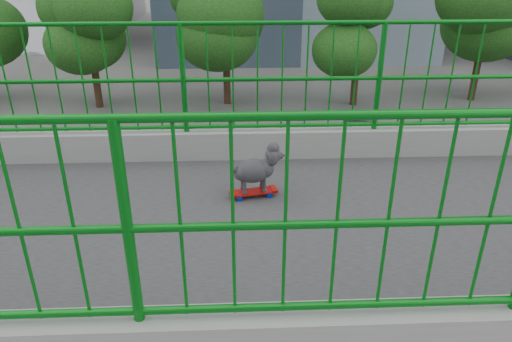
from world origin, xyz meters
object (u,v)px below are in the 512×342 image
Objects in this scene: skateboard at (253,192)px; poodle at (256,168)px; car_3 at (494,155)px; car_7 at (465,190)px; car_2 at (263,191)px; car_4 at (368,132)px; car_6 at (108,245)px.

skateboard is 0.24m from poodle.
car_3 is (-15.12, 11.28, -6.56)m from poodle.
poodle is 0.10× the size of car_7.
car_2 is 7.72m from car_7.
poodle is 0.09× the size of car_2.
car_2 is 1.21× the size of car_7.
car_7 is (6.40, 2.09, 0.01)m from car_4.
skateboard is at bearing 144.38° from car_7.
car_7 is at bearing 133.31° from skateboard.
car_3 is (-3.20, 10.49, -0.09)m from car_2.
car_3 is 1.00× the size of car_6.
skateboard reaches higher than car_2.
car_3 is at bearing -40.84° from car_7.
car_2 is 10.97m from car_3.
car_6 is (-8.72, -4.22, -6.59)m from poodle.
car_4 is 6.73m from car_7.
skateboard reaches higher than car_3.
poodle is 20.50m from car_4.
poodle is (-0.01, 0.03, 0.24)m from skateboard.
car_3 is at bearing 132.14° from skateboard.
poodle reaches higher than car_2.
car_7 is at bearing 104.10° from car_6.
car_6 is at bearing 122.55° from car_2.
car_6 is (9.60, -10.65, 0.01)m from car_4.
car_7 is (-3.20, 12.74, 0.00)m from car_6.
car_3 is 4.23m from car_7.
poodle is at bearing 143.27° from car_3.
skateboard is at bearing 143.22° from car_3.
poodle reaches higher than car_4.
skateboard is 0.09× the size of car_7.
poodle is at bearing 90.00° from skateboard.
car_7 is at bearing -90.00° from car_2.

